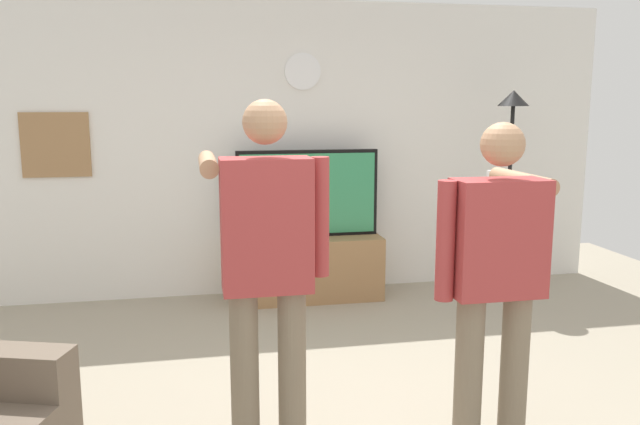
# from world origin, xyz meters

# --- Properties ---
(back_wall) EXTENTS (6.40, 0.10, 2.70)m
(back_wall) POSITION_xyz_m (0.00, 2.95, 1.35)
(back_wall) COLOR silver
(back_wall) RESTS_ON ground_plane
(tv_stand) EXTENTS (1.32, 0.50, 0.58)m
(tv_stand) POSITION_xyz_m (0.25, 2.60, 0.29)
(tv_stand) COLOR #997047
(tv_stand) RESTS_ON ground_plane
(television) EXTENTS (1.29, 0.07, 0.79)m
(television) POSITION_xyz_m (0.25, 2.65, 0.97)
(television) COLOR black
(television) RESTS_ON tv_stand
(wall_clock) EXTENTS (0.33, 0.03, 0.33)m
(wall_clock) POSITION_xyz_m (0.25, 2.89, 2.06)
(wall_clock) COLOR white
(framed_picture) EXTENTS (0.57, 0.04, 0.56)m
(framed_picture) POSITION_xyz_m (-1.92, 2.90, 1.42)
(framed_picture) COLOR #997047
(floor_lamp) EXTENTS (0.32, 0.32, 1.89)m
(floor_lamp) POSITION_xyz_m (2.07, 2.37, 1.35)
(floor_lamp) COLOR black
(floor_lamp) RESTS_ON ground_plane
(person_standing_nearer_lamp) EXTENTS (0.61, 0.78, 1.80)m
(person_standing_nearer_lamp) POSITION_xyz_m (-0.43, 0.00, 1.03)
(person_standing_nearer_lamp) COLOR #7A6B56
(person_standing_nearer_lamp) RESTS_ON ground_plane
(person_standing_nearer_couch) EXTENTS (0.63, 0.78, 1.70)m
(person_standing_nearer_couch) POSITION_xyz_m (0.68, -0.17, 0.97)
(person_standing_nearer_couch) COLOR #7A6B56
(person_standing_nearer_couch) RESTS_ON ground_plane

